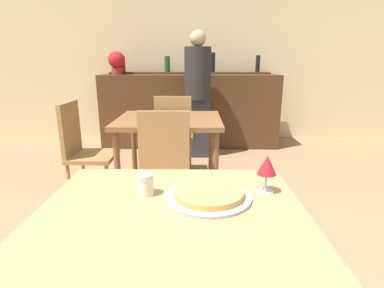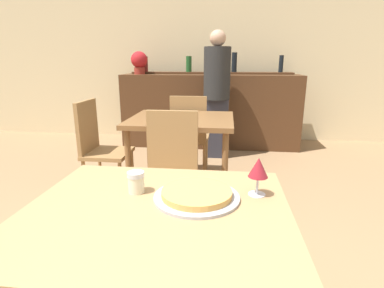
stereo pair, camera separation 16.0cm
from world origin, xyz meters
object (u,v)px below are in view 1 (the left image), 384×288
(chair_far_side_front, at_px, (163,168))
(chair_far_side_left, at_px, (83,146))
(potted_plant, at_px, (117,61))
(wine_glass, at_px, (267,166))
(person_standing, at_px, (198,91))
(cheese_shaker, at_px, (145,184))
(pizza_tray, at_px, (208,194))
(chair_far_side_back, at_px, (174,132))

(chair_far_side_front, distance_m, chair_far_side_left, 0.97)
(chair_far_side_front, relative_size, potted_plant, 2.77)
(chair_far_side_left, relative_size, potted_plant, 2.77)
(chair_far_side_front, relative_size, wine_glass, 5.72)
(chair_far_side_front, relative_size, chair_far_side_left, 1.00)
(chair_far_side_front, xyz_separation_m, potted_plant, (-0.90, 2.41, 0.74))
(chair_far_side_left, distance_m, person_standing, 1.73)
(cheese_shaker, bearing_deg, chair_far_side_left, 119.21)
(wine_glass, bearing_deg, pizza_tray, -165.46)
(chair_far_side_front, height_order, chair_far_side_left, same)
(cheese_shaker, bearing_deg, chair_far_side_back, 90.88)
(cheese_shaker, relative_size, person_standing, 0.06)
(chair_far_side_left, height_order, potted_plant, potted_plant)
(person_standing, bearing_deg, potted_plant, 155.52)
(chair_far_side_front, xyz_separation_m, cheese_shaker, (0.03, -0.91, 0.26))
(chair_far_side_left, xyz_separation_m, wine_glass, (1.32, -1.43, 0.33))
(pizza_tray, bearing_deg, wine_glass, 14.54)
(wine_glass, bearing_deg, chair_far_side_left, 132.55)
(person_standing, height_order, potted_plant, person_standing)
(pizza_tray, xyz_separation_m, wine_glass, (0.24, 0.06, 0.10))
(chair_far_side_back, height_order, cheese_shaker, chair_far_side_back)
(chair_far_side_back, distance_m, potted_plant, 1.75)
(chair_far_side_front, relative_size, person_standing, 0.56)
(chair_far_side_left, height_order, wine_glass, chair_far_side_left)
(person_standing, distance_m, wine_glass, 2.77)
(chair_far_side_left, bearing_deg, pizza_tray, -144.30)
(pizza_tray, bearing_deg, chair_far_side_front, 106.94)
(wine_glass, bearing_deg, chair_far_side_front, 121.02)
(chair_far_side_back, bearing_deg, cheese_shaker, 90.88)
(chair_far_side_back, bearing_deg, pizza_tray, 97.93)
(pizza_tray, bearing_deg, potted_plant, 109.55)
(chair_far_side_front, xyz_separation_m, person_standing, (0.26, 1.88, 0.37))
(pizza_tray, relative_size, cheese_shaker, 3.82)
(wine_glass, relative_size, potted_plant, 0.48)
(cheese_shaker, bearing_deg, person_standing, 85.34)
(wine_glass, distance_m, potted_plant, 3.61)
(cheese_shaker, xyz_separation_m, wine_glass, (0.50, 0.03, 0.07))
(pizza_tray, bearing_deg, cheese_shaker, 173.38)
(chair_far_side_front, relative_size, chair_far_side_back, 1.00)
(person_standing, xyz_separation_m, potted_plant, (-1.16, 0.53, 0.37))
(chair_far_side_front, bearing_deg, wine_glass, -58.98)
(potted_plant, bearing_deg, chair_far_side_front, -69.45)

